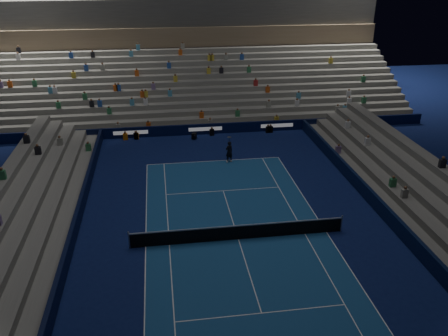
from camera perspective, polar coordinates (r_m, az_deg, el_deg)
ground at (r=27.95m, az=1.79°, el=-8.79°), size 90.00×90.00×0.00m
court_surface at (r=27.95m, az=1.79°, el=-8.78°), size 10.97×23.77×0.01m
sponsor_barrier_far at (r=44.28m, az=-2.33°, el=4.84°), size 44.00×0.25×1.00m
sponsor_barrier_east at (r=30.70m, az=20.04°, el=-6.06°), size 0.25×37.00×1.00m
sponsor_barrier_west at (r=27.91m, az=-18.48°, el=-9.05°), size 0.25×37.00×1.00m
grandstand_main at (r=52.47m, az=-3.51°, el=11.20°), size 44.00×15.20×11.20m
grandstand_east at (r=32.23m, az=25.63°, el=-4.72°), size 5.00×37.00×2.50m
grandstand_west at (r=28.58m, az=-25.50°, el=-8.48°), size 5.00×37.00×2.50m
tennis_net at (r=27.68m, az=1.80°, el=-7.91°), size 12.90×0.10×1.10m
tennis_player at (r=37.87m, az=0.63°, el=2.03°), size 0.76×0.64×1.79m
broadcast_camera at (r=43.14m, az=-3.70°, el=3.96°), size 0.56×0.92×0.54m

